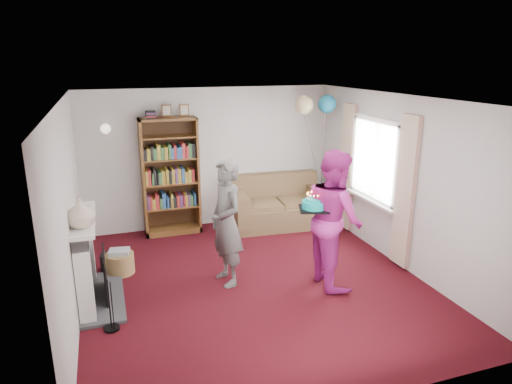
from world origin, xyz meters
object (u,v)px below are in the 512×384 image
object	(u,v)px
bookcase	(170,178)
birthday_cake	(314,205)
sofa	(277,206)
person_striped	(226,223)
person_magenta	(334,218)

from	to	relation	value
bookcase	birthday_cake	distance (m)	3.03
sofa	birthday_cake	world-z (taller)	birthday_cake
sofa	birthday_cake	xyz separation A→B (m)	(-0.42, -2.40, 0.81)
sofa	person_striped	size ratio (longest dim) A/B	0.99
sofa	person_striped	xyz separation A→B (m)	(-1.48, -1.94, 0.53)
person_striped	birthday_cake	xyz separation A→B (m)	(1.06, -0.46, 0.28)
sofa	person_magenta	bearing A→B (deg)	-88.51
bookcase	person_striped	size ratio (longest dim) A/B	1.29
bookcase	birthday_cake	bearing A→B (deg)	-60.58
bookcase	birthday_cake	xyz separation A→B (m)	(1.48, -2.63, 0.16)
sofa	birthday_cake	size ratio (longest dim) A/B	4.60
sofa	person_magenta	xyz separation A→B (m)	(-0.12, -2.40, 0.59)
sofa	birthday_cake	bearing A→B (deg)	-95.64
bookcase	person_striped	xyz separation A→B (m)	(0.42, -2.18, -0.12)
birthday_cake	person_striped	bearing A→B (deg)	156.75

